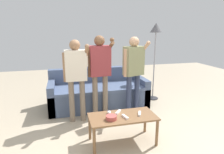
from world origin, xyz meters
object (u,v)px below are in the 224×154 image
Objects in this scene: player_left at (76,72)px; couch at (98,93)px; player_center at (100,67)px; game_remote_wand_near at (125,117)px; game_remote_nunchuk at (109,112)px; player_right at (134,67)px; game_remote_wand_spare at (140,114)px; snack_bowl at (111,118)px; floor_lamp at (156,36)px; game_remote_wand_far at (118,112)px; coffee_table at (123,119)px.

couch is at bearing 53.39° from player_left.
game_remote_wand_near is at bearing -82.06° from player_center.
game_remote_wand_near is (0.10, -1.69, 0.17)m from couch.
game_remote_wand_near is at bearing -45.80° from game_remote_nunchuk.
player_right reaches higher than game_remote_wand_near.
game_remote_wand_near is 1.02× the size of game_remote_wand_spare.
player_right is (0.71, 0.86, 0.52)m from game_remote_nunchuk.
couch reaches higher than snack_bowl.
couch is 1.71m from snack_bowl.
game_remote_nunchuk is 0.05× the size of floor_lamp.
game_remote_wand_far is at bearing -88.25° from couch.
game_remote_wand_far is (0.14, -0.01, -0.01)m from game_remote_nunchuk.
snack_bowl is 1.82× the size of game_remote_nunchuk.
game_remote_nunchuk is at bearing -133.93° from floor_lamp.
coffee_table is (0.08, -1.62, 0.09)m from couch.
game_remote_nunchuk is at bearing -61.66° from player_left.
player_right is 10.21× the size of game_remote_wand_near.
coffee_table is at bearing 20.99° from snack_bowl.
floor_lamp reaches higher than player_left.
floor_lamp is (1.34, 1.70, 1.17)m from coffee_table.
snack_bowl is 0.21m from game_remote_wand_near.
player_left reaches higher than snack_bowl.
snack_bowl is (-0.11, -1.70, 0.18)m from couch.
floor_lamp reaches higher than snack_bowl.
couch is 1.70m from game_remote_wand_near.
floor_lamp reaches higher than coffee_table.
player_right is at bearing -46.13° from couch.
game_remote_nunchuk is at bearing 134.20° from game_remote_wand_near.
coffee_table is 7.12× the size of game_remote_wand_far.
snack_bowl is 0.10× the size of player_center.
floor_lamp is at bearing 3.17° from couch.
game_remote_wand_near is at bearing -57.92° from player_left.
game_remote_wand_spare is at bearing -24.46° from game_remote_wand_far.
game_remote_wand_far is at bearing -130.92° from floor_lamp.
player_left is at bearing -158.04° from floor_lamp.
snack_bowl is 1.13× the size of game_remote_wand_far.
player_right is (0.73, 1.06, 0.52)m from snack_bowl.
game_remote_wand_far is at bearing 106.20° from coffee_table.
floor_lamp reaches higher than couch.
player_left is at bearing 122.08° from game_remote_wand_near.
floor_lamp is at bearing 49.24° from snack_bowl.
game_remote_wand_near is 0.26m from game_remote_wand_spare.
game_remote_nunchuk is 0.14m from game_remote_wand_far.
floor_lamp is 2.30m from game_remote_wand_spare.
game_remote_wand_spare is at bearing 7.11° from snack_bowl.
player_center is 1.25m from game_remote_wand_near.
game_remote_wand_spare is (0.27, -0.02, 0.07)m from coffee_table.
game_remote_nunchuk is 0.62× the size of game_remote_wand_far.
floor_lamp reaches higher than game_remote_wand_far.
player_center reaches higher than game_remote_nunchuk.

